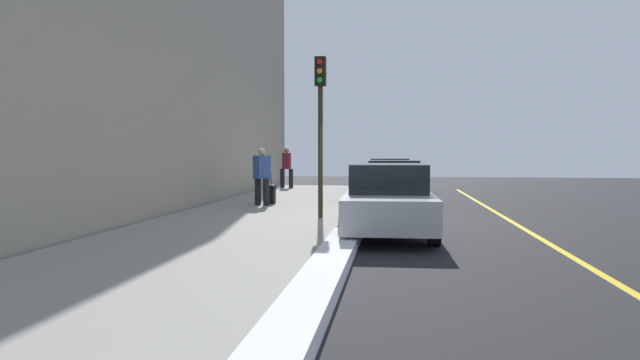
% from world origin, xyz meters
% --- Properties ---
extents(ground_plane, '(56.00, 56.00, 0.00)m').
position_xyz_m(ground_plane, '(0.00, 0.00, 0.00)').
color(ground_plane, black).
extents(sidewalk, '(28.00, 4.60, 0.15)m').
position_xyz_m(sidewalk, '(0.00, -3.30, 0.07)').
color(sidewalk, gray).
rests_on(sidewalk, ground).
extents(lane_stripe_centre, '(28.00, 0.14, 0.01)m').
position_xyz_m(lane_stripe_centre, '(0.00, 3.20, 0.00)').
color(lane_stripe_centre, gold).
rests_on(lane_stripe_centre, ground).
extents(snow_bank_curb, '(8.37, 0.56, 0.22)m').
position_xyz_m(snow_bank_curb, '(5.89, -0.70, 0.11)').
color(snow_bank_curb, white).
rests_on(snow_bank_curb, ground).
extents(parked_car_green, '(4.27, 1.96, 1.51)m').
position_xyz_m(parked_car_green, '(-11.22, 0.05, 0.76)').
color(parked_car_green, black).
rests_on(parked_car_green, ground).
extents(parked_car_black, '(4.14, 1.97, 1.51)m').
position_xyz_m(parked_car_black, '(-5.17, 0.20, 0.76)').
color(parked_car_black, black).
rests_on(parked_car_black, ground).
extents(parked_car_silver, '(4.69, 2.00, 1.51)m').
position_xyz_m(parked_car_silver, '(0.90, 0.10, 0.76)').
color(parked_car_silver, black).
rests_on(parked_car_silver, ground).
extents(pedestrian_burgundy_coat, '(0.51, 0.61, 1.85)m').
position_xyz_m(pedestrian_burgundy_coat, '(-12.07, -4.75, 1.14)').
color(pedestrian_burgundy_coat, black).
rests_on(pedestrian_burgundy_coat, sidewalk).
extents(pedestrian_blue_coat, '(0.56, 0.51, 1.75)m').
position_xyz_m(pedestrian_blue_coat, '(-3.50, -3.80, 1.08)').
color(pedestrian_blue_coat, black).
rests_on(pedestrian_blue_coat, sidewalk).
extents(traffic_light_pole, '(0.35, 0.26, 3.94)m').
position_xyz_m(traffic_light_pole, '(-0.51, -1.58, 2.84)').
color(traffic_light_pole, '#2D2D19').
rests_on(traffic_light_pole, sidewalk).
extents(rolling_suitcase, '(0.34, 0.22, 0.95)m').
position_xyz_m(rolling_suitcase, '(-4.02, -3.63, 0.45)').
color(rolling_suitcase, black).
rests_on(rolling_suitcase, sidewalk).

